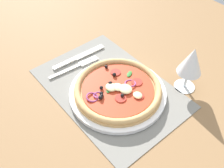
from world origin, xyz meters
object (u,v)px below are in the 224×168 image
knife (80,57)px  pizza (117,90)px  plate (117,94)px  fork (77,66)px  wine_glass (191,62)px

knife → pizza: bearing=-91.7°
plate → fork: size_ratio=1.59×
pizza → knife: size_ratio=1.29×
plate → wine_glass: wine_glass is taller
fork → wine_glass: size_ratio=1.21×
pizza → knife: pizza is taller
knife → fork: bearing=-134.0°
pizza → wine_glass: 22.58cm
fork → knife: knife is taller
knife → wine_glass: bearing=-59.3°
pizza → fork: size_ratio=1.44×
plate → wine_glass: bearing=60.6°
pizza → knife: (-21.29, 1.51, -2.21)cm
knife → wine_glass: size_ratio=1.35×
pizza → wine_glass: (10.51, 18.64, 7.22)cm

